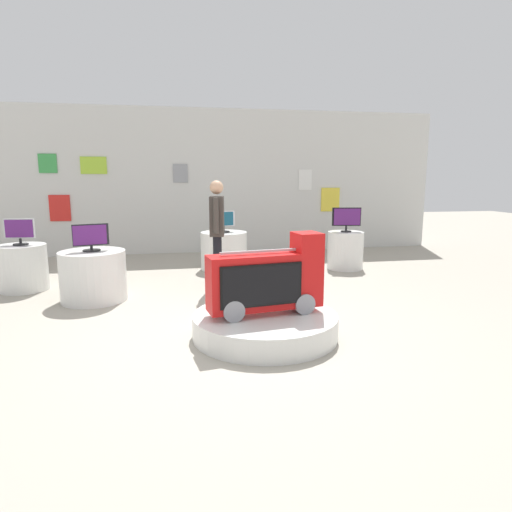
{
  "coord_description": "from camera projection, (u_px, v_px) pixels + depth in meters",
  "views": [
    {
      "loc": [
        -0.54,
        -4.48,
        1.67
      ],
      "look_at": [
        0.38,
        0.51,
        0.75
      ],
      "focal_mm": 30.89,
      "sensor_mm": 36.0,
      "label": 1
    }
  ],
  "objects": [
    {
      "name": "display_pedestal_right_rear",
      "position": [
        93.0,
        276.0,
        5.98
      ],
      "size": [
        0.87,
        0.87,
        0.68
      ],
      "primitive_type": "cylinder",
      "color": "silver",
      "rests_on": "ground"
    },
    {
      "name": "display_pedestal_left_rear",
      "position": [
        224.0,
        251.0,
        8.02
      ],
      "size": [
        0.84,
        0.84,
        0.68
      ],
      "primitive_type": "cylinder",
      "color": "silver",
      "rests_on": "ground"
    },
    {
      "name": "display_pedestal_center_rear",
      "position": [
        23.0,
        268.0,
        6.52
      ],
      "size": [
        0.68,
        0.68,
        0.68
      ],
      "primitive_type": "cylinder",
      "color": "silver",
      "rests_on": "ground"
    },
    {
      "name": "back_wall_display",
      "position": [
        199.0,
        182.0,
        9.67
      ],
      "size": [
        10.86,
        0.13,
        3.13
      ],
      "color": "silver",
      "rests_on": "ground"
    },
    {
      "name": "tv_on_left_rear",
      "position": [
        224.0,
        221.0,
        7.92
      ],
      "size": [
        0.42,
        0.22,
        0.38
      ],
      "color": "black",
      "rests_on": "display_pedestal_left_rear"
    },
    {
      "name": "main_display_pedestal",
      "position": [
        265.0,
        325.0,
        4.65
      ],
      "size": [
        1.53,
        1.53,
        0.25
      ],
      "primitive_type": "cylinder",
      "color": "silver",
      "rests_on": "ground"
    },
    {
      "name": "tv_on_center_rear",
      "position": [
        19.0,
        231.0,
        6.42
      ],
      "size": [
        0.42,
        0.21,
        0.39
      ],
      "color": "black",
      "rests_on": "display_pedestal_center_rear"
    },
    {
      "name": "tv_on_right_rear",
      "position": [
        91.0,
        237.0,
        5.88
      ],
      "size": [
        0.45,
        0.23,
        0.37
      ],
      "color": "black",
      "rests_on": "display_pedestal_right_rear"
    },
    {
      "name": "ground_plane",
      "position": [
        230.0,
        334.0,
        4.73
      ],
      "size": [
        30.0,
        30.0,
        0.0
      ],
      "primitive_type": "plane",
      "color": "#A8A091"
    },
    {
      "name": "novelty_firetruck_tv",
      "position": [
        268.0,
        282.0,
        4.57
      ],
      "size": [
        1.24,
        0.5,
        0.84
      ],
      "color": "gray",
      "rests_on": "main_display_pedestal"
    },
    {
      "name": "tv_on_far_right",
      "position": [
        347.0,
        218.0,
        7.96
      ],
      "size": [
        0.52,
        0.19,
        0.44
      ],
      "color": "black",
      "rests_on": "display_pedestal_far_right"
    },
    {
      "name": "shopper_browsing_near_truck",
      "position": [
        217.0,
        227.0,
        6.49
      ],
      "size": [
        0.25,
        0.55,
        1.62
      ],
      "color": "black",
      "rests_on": "ground"
    },
    {
      "name": "display_pedestal_far_right",
      "position": [
        345.0,
        250.0,
        8.07
      ],
      "size": [
        0.65,
        0.65,
        0.68
      ],
      "primitive_type": "cylinder",
      "color": "silver",
      "rests_on": "ground"
    }
  ]
}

